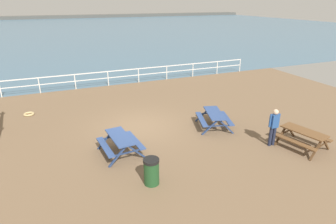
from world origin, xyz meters
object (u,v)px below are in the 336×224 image
picnic_table_near_right (214,116)px  visitor (274,125)px  picnic_table_near_left (303,135)px  litter_bin (151,171)px  picnic_table_mid_centre (120,140)px

picnic_table_near_right → visitor: visitor is taller
visitor → picnic_table_near_left: bearing=-119.9°
picnic_table_near_right → litter_bin: (-4.34, -3.15, -0.10)m
litter_bin → picnic_table_near_right: bearing=35.9°
picnic_table_mid_centre → visitor: (6.15, -1.80, 0.36)m
litter_bin → picnic_table_mid_centre: bearing=101.5°
visitor → picnic_table_near_right: bearing=28.7°
picnic_table_near_left → litter_bin: 6.73m
picnic_table_near_left → visitor: size_ratio=1.27×
visitor → litter_bin: (-5.67, -0.60, -0.47)m
picnic_table_near_left → litter_bin: (-6.73, 0.04, -0.10)m
visitor → picnic_table_mid_centre: bearing=74.9°
picnic_table_mid_centre → litter_bin: (0.49, -2.40, -0.10)m
picnic_table_mid_centre → litter_bin: 2.45m
picnic_table_near_right → litter_bin: 5.36m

